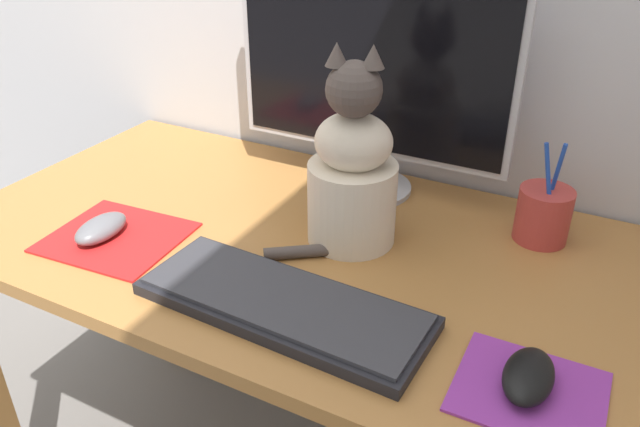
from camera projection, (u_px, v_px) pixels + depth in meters
desk at (313, 295)px, 1.09m from camera, size 1.26×0.63×0.73m
monitor at (370, 74)px, 1.10m from camera, size 0.52×0.17×0.42m
keyboard at (283, 304)px, 0.87m from camera, size 0.43×0.17×0.02m
mousepad_left at (117, 237)px, 1.05m from camera, size 0.23×0.21×0.00m
mousepad_right at (529, 392)px, 0.74m from camera, size 0.17×0.15×0.00m
computer_mouse_left at (101, 228)px, 1.03m from camera, size 0.06×0.10×0.04m
computer_mouse_right at (528, 376)px, 0.74m from camera, size 0.06×0.10×0.03m
cat at (352, 173)px, 0.99m from camera, size 0.19×0.22×0.33m
pen_cup at (543, 214)px, 1.02m from camera, size 0.09×0.09×0.18m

